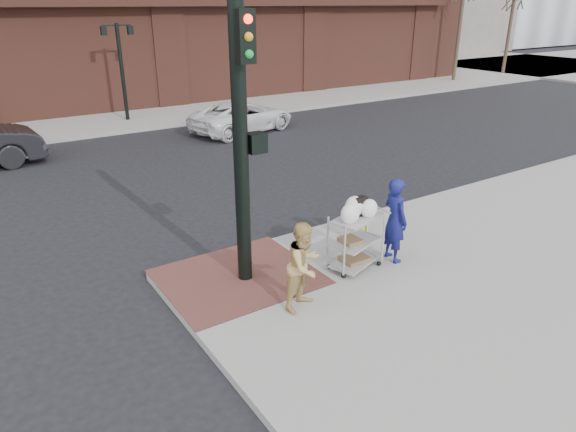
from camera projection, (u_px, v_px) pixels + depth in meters
ground at (291, 295)px, 9.33m from camera, size 220.00×220.00×0.00m
sidewalk_far at (198, 69)px, 40.30m from camera, size 65.00×36.00×0.15m
brick_curb_ramp at (238, 277)px, 9.65m from camera, size 2.80×2.40×0.01m
lamp_post at (121, 61)px, 21.66m from camera, size 1.32×0.22×4.00m
traffic_signal_pole at (242, 138)px, 8.59m from camera, size 0.61×0.51×5.00m
woman_blue at (395, 220)px, 10.00m from camera, size 0.48×0.67×1.70m
pedestrian_tan at (304, 266)px, 8.45m from camera, size 0.90×0.80×1.53m
minivan_white at (243, 117)px, 20.87m from camera, size 4.84×3.03×1.25m
utility_cart at (356, 237)px, 9.77m from camera, size 1.15×0.86×1.43m
fire_hydrant at (364, 218)px, 11.18m from camera, size 0.40×0.28×0.85m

